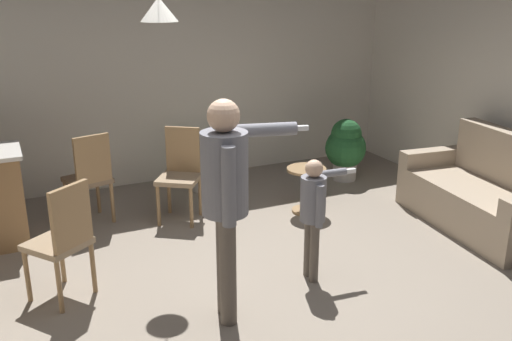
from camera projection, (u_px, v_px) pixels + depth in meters
name	position (u px, v px, depth m)	size (l,w,h in m)	color
ground	(280.00, 288.00, 4.76)	(7.68, 7.68, 0.00)	gray
wall_back	(165.00, 76.00, 7.09)	(6.40, 0.10, 2.70)	silver
couch_floral	(484.00, 196.00, 5.90)	(1.05, 1.88, 1.00)	tan
side_table_by_couch	(306.00, 184.00, 6.27)	(0.44, 0.44, 0.52)	#99754C
person_adult	(227.00, 188.00, 4.03)	(0.87, 0.48, 1.70)	#60564C
person_child	(314.00, 206.00, 4.71)	(0.58, 0.31, 1.08)	#60564C
dining_chair_by_counter	(63.00, 238.00, 4.42)	(0.59, 0.59, 1.00)	#99754C
dining_chair_near_wall	(90.00, 175.00, 5.89)	(0.51, 0.51, 1.00)	#99754C
dining_chair_centre_back	(181.00, 170.00, 6.04)	(0.58, 0.58, 1.00)	#99754C
potted_plant_corner	(201.00, 162.00, 6.95)	(0.43, 0.43, 0.66)	#B7B2AD
potted_plant_by_wall	(346.00, 147.00, 7.30)	(0.53, 0.53, 0.81)	#B7B2AD
spare_remote_on_table	(308.00, 165.00, 6.25)	(0.04, 0.13, 0.04)	white
ceiling_light_pendant	(159.00, 9.00, 4.69)	(0.32, 0.32, 0.55)	silver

